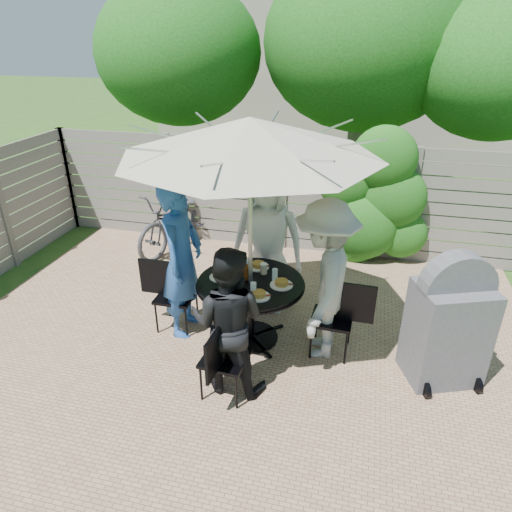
% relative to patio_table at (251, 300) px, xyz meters
% --- Properties ---
extents(backyard_envelope, '(60.00, 60.00, 5.00)m').
position_rel_patio_table_xyz_m(backyard_envelope, '(-0.03, 9.93, 2.05)').
color(backyard_envelope, '#264B17').
rests_on(backyard_envelope, ground).
extents(patio_table, '(1.24, 1.24, 0.80)m').
position_rel_patio_table_xyz_m(patio_table, '(0.00, 0.00, 0.00)').
color(patio_table, black).
rests_on(patio_table, ground).
extents(umbrella, '(2.75, 2.75, 2.63)m').
position_rel_patio_table_xyz_m(umbrella, '(0.00, 0.00, 1.87)').
color(umbrella, silver).
rests_on(umbrella, ground).
extents(chair_back, '(0.48, 0.66, 0.87)m').
position_rel_patio_table_xyz_m(chair_back, '(0.02, 0.96, -0.30)').
color(chair_back, black).
rests_on(chair_back, ground).
extents(person_back, '(0.95, 0.63, 1.92)m').
position_rel_patio_table_xyz_m(person_back, '(0.01, 0.83, 0.40)').
color(person_back, silver).
rests_on(person_back, ground).
extents(chair_left, '(0.67, 0.45, 0.92)m').
position_rel_patio_table_xyz_m(chair_left, '(-0.97, 0.02, -0.28)').
color(chair_left, black).
rests_on(chair_left, ground).
extents(person_left, '(0.47, 0.71, 1.92)m').
position_rel_patio_table_xyz_m(person_left, '(-0.83, 0.01, 0.40)').
color(person_left, '#2553A1').
rests_on(person_left, ground).
extents(chair_front, '(0.47, 0.67, 0.91)m').
position_rel_patio_table_xyz_m(chair_front, '(-0.02, -0.97, -0.29)').
color(chair_front, black).
rests_on(chair_front, ground).
extents(person_front, '(0.79, 0.62, 1.60)m').
position_rel_patio_table_xyz_m(person_front, '(-0.01, -0.83, 0.24)').
color(person_front, black).
rests_on(person_front, ground).
extents(chair_right, '(0.69, 0.47, 0.94)m').
position_rel_patio_table_xyz_m(chair_right, '(0.97, -0.02, -0.28)').
color(chair_right, black).
rests_on(chair_right, ground).
extents(person_right, '(0.71, 1.21, 1.85)m').
position_rel_patio_table_xyz_m(person_right, '(0.83, -0.01, 0.37)').
color(person_right, '#A3A49F').
rests_on(person_right, ground).
extents(plate_back, '(0.26, 0.26, 0.06)m').
position_rel_patio_table_xyz_m(plate_back, '(0.01, 0.36, 0.27)').
color(plate_back, white).
rests_on(plate_back, patio_table).
extents(plate_left, '(0.26, 0.26, 0.06)m').
position_rel_patio_table_xyz_m(plate_left, '(-0.36, 0.01, 0.27)').
color(plate_left, white).
rests_on(plate_left, patio_table).
extents(plate_front, '(0.26, 0.26, 0.06)m').
position_rel_patio_table_xyz_m(plate_front, '(-0.01, -0.36, 0.27)').
color(plate_front, white).
rests_on(plate_front, patio_table).
extents(plate_right, '(0.26, 0.26, 0.06)m').
position_rel_patio_table_xyz_m(plate_right, '(0.36, -0.01, 0.27)').
color(plate_right, white).
rests_on(plate_right, patio_table).
extents(plate_extra, '(0.24, 0.24, 0.06)m').
position_rel_patio_table_xyz_m(plate_extra, '(0.17, -0.30, 0.27)').
color(plate_extra, white).
rests_on(plate_extra, patio_table).
extents(glass_back, '(0.07, 0.07, 0.14)m').
position_rel_patio_table_xyz_m(glass_back, '(-0.10, 0.26, 0.31)').
color(glass_back, silver).
rests_on(glass_back, patio_table).
extents(glass_left, '(0.07, 0.07, 0.14)m').
position_rel_patio_table_xyz_m(glass_left, '(-0.26, -0.10, 0.31)').
color(glass_left, silver).
rests_on(glass_left, patio_table).
extents(glass_front, '(0.07, 0.07, 0.14)m').
position_rel_patio_table_xyz_m(glass_front, '(0.10, -0.26, 0.31)').
color(glass_front, silver).
rests_on(glass_front, patio_table).
extents(glass_right, '(0.07, 0.07, 0.14)m').
position_rel_patio_table_xyz_m(glass_right, '(0.26, 0.10, 0.31)').
color(glass_right, silver).
rests_on(glass_right, patio_table).
extents(syrup_jug, '(0.09, 0.09, 0.16)m').
position_rel_patio_table_xyz_m(syrup_jug, '(-0.06, 0.05, 0.32)').
color(syrup_jug, '#59280C').
rests_on(syrup_jug, patio_table).
extents(coffee_cup, '(0.08, 0.08, 0.12)m').
position_rel_patio_table_xyz_m(coffee_cup, '(0.10, 0.22, 0.30)').
color(coffee_cup, '#C6B293').
rests_on(coffee_cup, patio_table).
extents(bicycle, '(1.24, 2.08, 1.03)m').
position_rel_patio_table_xyz_m(bicycle, '(-1.82, 2.24, -0.04)').
color(bicycle, '#333338').
rests_on(bicycle, ground).
extents(bbq_grill, '(0.88, 0.78, 1.48)m').
position_rel_patio_table_xyz_m(bbq_grill, '(2.13, -0.15, 0.11)').
color(bbq_grill, '#59595E').
rests_on(bbq_grill, ground).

